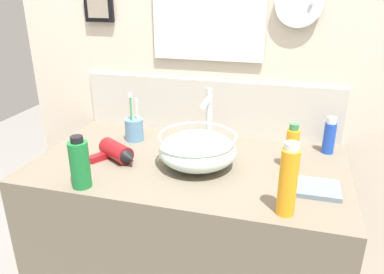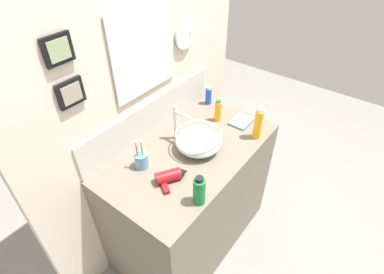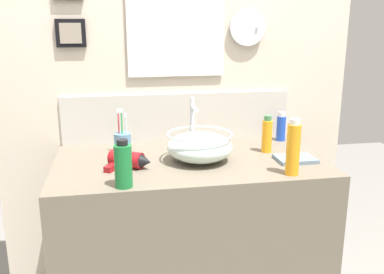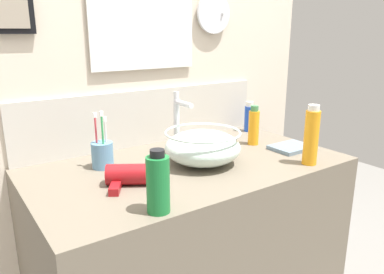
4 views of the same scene
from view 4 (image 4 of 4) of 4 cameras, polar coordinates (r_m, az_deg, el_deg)
The scene contains 11 objects.
vanity_counter at distance 1.61m, azimuth -0.38°, elevation -19.48°, with size 1.15×0.65×0.91m, color #6B6051.
back_panel at distance 1.62m, azimuth -7.60°, elevation 10.73°, with size 1.76×0.10×2.49m.
glass_bowl_sink at distance 1.38m, azimuth 1.64°, elevation -1.49°, with size 0.28×0.28×0.12m.
faucet at distance 1.49m, azimuth -2.12°, elevation 2.87°, with size 0.02×0.12×0.25m.
hair_drier at distance 1.21m, azimuth -9.06°, elevation -5.76°, with size 0.20×0.15×0.07m.
toothbrush_cup at distance 1.38m, azimuth -13.49°, elevation -2.57°, with size 0.08×0.08×0.21m.
lotion_bottle at distance 1.85m, azimuth 8.69°, elevation 2.98°, with size 0.05×0.05×0.15m.
spray_bottle at distance 1.63m, azimuth 9.38°, elevation 1.61°, with size 0.05×0.05×0.17m.
soap_dispenser at distance 1.01m, azimuth -5.20°, elevation -7.05°, with size 0.06×0.06×0.18m.
shampoo_bottle at distance 1.43m, azimuth 17.72°, elevation 0.14°, with size 0.05×0.05×0.22m.
hand_towel at distance 1.61m, azimuth 14.86°, elevation -1.55°, with size 0.16×0.12×0.02m, color slate.
Camera 4 is at (-0.74, -1.09, 1.38)m, focal length 35.00 mm.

